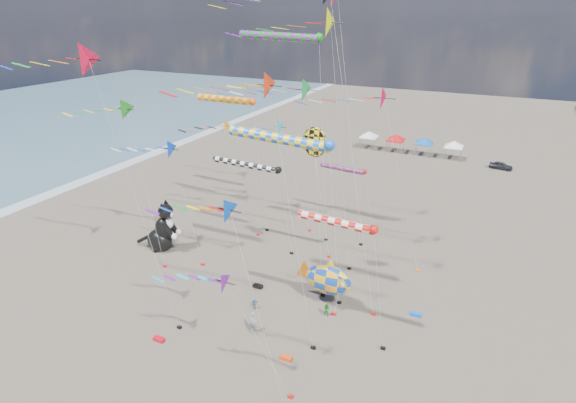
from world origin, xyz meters
The scene contains 30 objects.
ground centered at (0.00, 0.00, 0.00)m, with size 260.00×260.00×0.00m, color #50473B.
delta_kite_0 centered at (-10.04, 3.33, 20.78)m, with size 14.15×2.46×22.33m.
delta_kite_1 centered at (-15.93, 10.32, 15.65)m, with size 9.98×2.11×17.04m.
delta_kite_2 centered at (-7.35, 24.04, 11.44)m, with size 10.02×1.79×12.71m.
delta_kite_3 centered at (-0.33, 5.87, 19.19)m, with size 13.08×2.03×20.58m.
delta_kite_4 centered at (-11.90, 20.49, 12.22)m, with size 9.19×1.53×13.44m.
delta_kite_5 centered at (5.24, 20.57, 16.34)m, with size 13.14×2.39×17.82m.
delta_kite_6 centered at (0.75, 18.03, 22.87)m, with size 12.56×2.62×24.45m.
delta_kite_8 centered at (1.12, -0.08, 12.86)m, with size 9.92×1.78×14.13m.
delta_kite_10 centered at (-13.37, 12.28, 11.52)m, with size 10.61×2.00×12.87m.
delta_kite_11 centered at (1.21, 0.83, 8.31)m, with size 9.22×1.60×9.51m.
delta_kite_12 centered at (-1.67, 19.34, 16.72)m, with size 12.22×2.59×18.29m.
windsock_0 centered at (6.47, 8.14, 9.91)m, with size 7.36×0.66×10.32m.
windsock_1 centered at (-5.31, 22.76, 21.49)m, with size 10.37×0.86×22.00m.
windsock_2 centered at (0.00, 28.36, 6.72)m, with size 7.11×0.62×7.09m.
windsock_3 centered at (0.01, 12.22, 14.32)m, with size 10.45×0.91×14.82m.
windsock_4 centered at (-11.64, 22.00, 14.92)m, with size 8.63×0.79×15.39m.
windsock_5 centered at (-7.07, 18.30, 9.22)m, with size 9.31×0.69×9.61m.
angelfish_kite centered at (1.51, 14.60, 13.61)m, with size 3.74×3.02×15.04m.
cat_inflatable centered at (-15.12, 13.06, 2.89)m, with size 4.28×2.14×5.78m, color black, non-canonical shape.
fish_inflatable centered at (4.53, 11.48, 2.67)m, with size 5.58×2.21×4.79m.
person_adult centered at (0.45, 5.57, 0.92)m, with size 0.67×0.44×1.83m, color gray.
child_green centered at (5.04, 10.03, 0.62)m, with size 0.60×0.47×1.23m, color #238B2B.
child_blue centered at (-0.96, 8.29, 0.53)m, with size 0.63×0.26×1.07m, color #295C9B.
kite_bag_0 centered at (11.91, 13.38, 0.15)m, with size 0.90×0.44×0.30m, color blue.
kite_bag_1 centered at (-2.31, 11.23, 0.15)m, with size 0.90×0.44×0.30m, color black.
kite_bag_2 centered at (4.21, 3.90, 0.15)m, with size 0.90×0.44×0.30m, color #DC4212.
kite_bag_3 centered at (-5.73, 1.42, 0.15)m, with size 0.90×0.44×0.30m, color red.
tent_row centered at (1.50, 60.00, 3.15)m, with size 19.20×4.20×3.80m.
parked_car centered at (16.83, 58.00, 0.60)m, with size 1.43×3.55×1.21m, color #26262D.
Camera 1 is at (15.66, -19.54, 24.12)m, focal length 28.00 mm.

